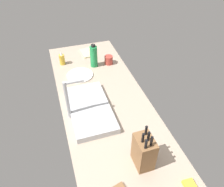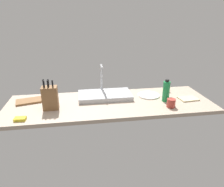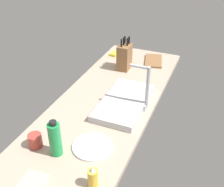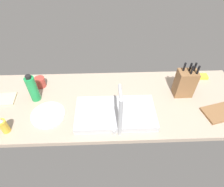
# 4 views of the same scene
# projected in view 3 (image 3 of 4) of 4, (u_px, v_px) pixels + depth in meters

# --- Properties ---
(countertop_slab) EXTENTS (1.99, 0.67, 0.04)m
(countertop_slab) POSITION_uv_depth(u_px,v_px,m) (105.00, 105.00, 1.97)
(countertop_slab) COLOR tan
(countertop_slab) RESTS_ON ground
(sink_basin) EXTENTS (0.54, 0.29, 0.05)m
(sink_basin) POSITION_uv_depth(u_px,v_px,m) (124.00, 102.00, 1.94)
(sink_basin) COLOR #B7BABF
(sink_basin) RESTS_ON countertop_slab
(faucet) EXTENTS (0.06, 0.14, 0.32)m
(faucet) POSITION_uv_depth(u_px,v_px,m) (146.00, 85.00, 1.82)
(faucet) COLOR #B7BABF
(faucet) RESTS_ON countertop_slab
(knife_block) EXTENTS (0.13, 0.10, 0.28)m
(knife_block) POSITION_uv_depth(u_px,v_px,m) (124.00, 57.00, 2.36)
(knife_block) COLOR brown
(knife_block) RESTS_ON countertop_slab
(cutting_board) EXTENTS (0.29, 0.20, 0.02)m
(cutting_board) POSITION_uv_depth(u_px,v_px,m) (153.00, 61.00, 2.52)
(cutting_board) COLOR brown
(cutting_board) RESTS_ON countertop_slab
(soap_bottle) EXTENTS (0.05, 0.05, 0.13)m
(soap_bottle) POSITION_uv_depth(u_px,v_px,m) (93.00, 178.00, 1.34)
(soap_bottle) COLOR gold
(soap_bottle) RESTS_ON countertop_slab
(water_bottle) EXTENTS (0.07, 0.07, 0.22)m
(water_bottle) POSITION_uv_depth(u_px,v_px,m) (55.00, 139.00, 1.50)
(water_bottle) COLOR #1E8E47
(water_bottle) RESTS_ON countertop_slab
(dinner_plate) EXTENTS (0.23, 0.23, 0.01)m
(dinner_plate) POSITION_uv_depth(u_px,v_px,m) (93.00, 146.00, 1.59)
(dinner_plate) COLOR white
(dinner_plate) RESTS_ON countertop_slab
(dish_towel) EXTENTS (0.19, 0.14, 0.01)m
(dish_towel) POSITION_uv_depth(u_px,v_px,m) (31.00, 186.00, 1.35)
(dish_towel) COLOR beige
(dish_towel) RESTS_ON countertop_slab
(coffee_mug) EXTENTS (0.08, 0.08, 0.08)m
(coffee_mug) POSITION_uv_depth(u_px,v_px,m) (35.00, 140.00, 1.58)
(coffee_mug) COLOR #B23D33
(coffee_mug) RESTS_ON countertop_slab
(dish_sponge) EXTENTS (0.09, 0.06, 0.02)m
(dish_sponge) POSITION_uv_depth(u_px,v_px,m) (114.00, 54.00, 2.64)
(dish_sponge) COLOR yellow
(dish_sponge) RESTS_ON countertop_slab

